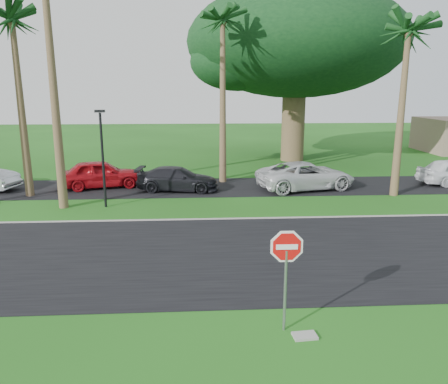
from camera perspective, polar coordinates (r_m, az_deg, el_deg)
name	(u,v)px	position (r m, az deg, el deg)	size (l,w,h in m)	color
ground	(249,277)	(13.54, 3.23, -11.06)	(120.00, 120.00, 0.00)	#1A4E13
road	(242,253)	(15.37, 2.38, -7.95)	(120.00, 8.00, 0.02)	black
parking_strip	(224,187)	(25.41, 0.03, 0.67)	(120.00, 5.00, 0.02)	black
curb	(233,219)	(19.18, 1.18, -3.50)	(120.00, 0.12, 0.06)	gray
stop_sign_near	(286,260)	(10.20, 8.13, -8.78)	(1.05, 0.07, 2.62)	gray
palm_left_mid	(12,24)	(25.13, -25.93, 19.15)	(5.00, 5.00, 10.00)	brown
palm_center	(223,24)	(26.53, -0.17, 21.10)	(5.00, 5.00, 10.50)	brown
palm_right_near	(408,35)	(24.72, 22.94, 18.40)	(5.00, 5.00, 9.50)	brown
canopy_tree	(296,43)	(35.21, 9.39, 18.66)	(16.50, 16.50, 13.12)	brown
streetlight_right	(102,153)	(21.44, -15.59, 4.98)	(0.45, 0.25, 4.64)	black
car_red	(101,174)	(26.07, -15.81, 2.26)	(1.90, 4.71, 1.60)	#A80E16
car_dark	(178,179)	(24.52, -6.08, 1.68)	(1.85, 4.56, 1.32)	black
car_minivan	(306,176)	(25.17, 10.66, 2.09)	(2.57, 5.57, 1.55)	silver
utility_slab	(305,336)	(10.77, 10.50, -17.99)	(0.55, 0.35, 0.06)	gray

